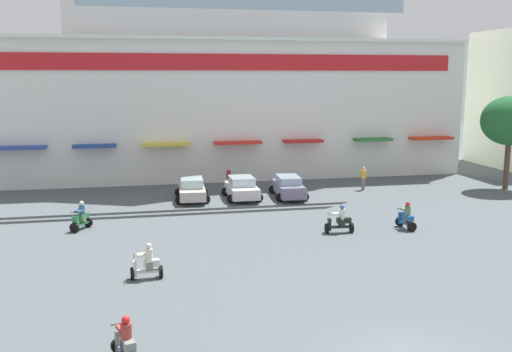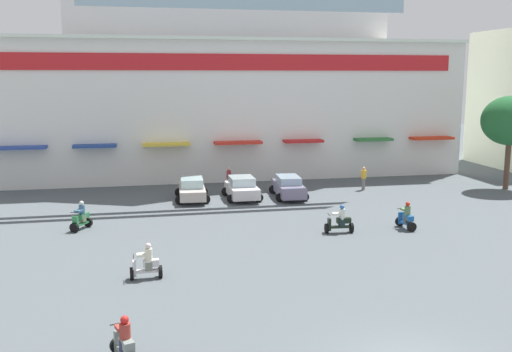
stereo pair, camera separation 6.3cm
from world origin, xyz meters
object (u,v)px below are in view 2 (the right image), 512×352
scooter_rider_9 (406,218)px  pedestrian_1 (364,177)px  plaza_tree_1 (510,121)px  parked_car_0 (192,189)px  scooter_rider_0 (81,218)px  parked_car_2 (288,187)px  parked_car_1 (242,188)px  pedestrian_0 (229,177)px  scooter_rider_6 (125,343)px  scooter_rider_4 (146,264)px  scooter_rider_5 (340,221)px

scooter_rider_9 → pedestrian_1: bearing=80.1°
plaza_tree_1 → scooter_rider_9: (-12.28, -8.97, -4.38)m
parked_car_0 → scooter_rider_0: (-6.58, -6.32, -0.10)m
parked_car_2 → pedestrian_1: 6.22m
parked_car_1 → pedestrian_0: size_ratio=2.39×
scooter_rider_0 → parked_car_0: bearing=43.9°
parked_car_0 → plaza_tree_1: bearing=-1.9°
parked_car_1 → parked_car_2: 3.22m
parked_car_2 → scooter_rider_6: 23.92m
scooter_rider_9 → pedestrian_0: 14.91m
plaza_tree_1 → parked_car_1: bearing=178.7°
parked_car_0 → scooter_rider_6: size_ratio=2.87×
parked_car_0 → scooter_rider_6: bearing=-100.4°
scooter_rider_4 → plaza_tree_1: bearing=28.2°
plaza_tree_1 → scooter_rider_0: size_ratio=4.35×
parked_car_1 → pedestrian_1: 9.36m
pedestrian_1 → scooter_rider_0: bearing=-159.1°
parked_car_1 → scooter_rider_5: (3.58, -9.45, -0.15)m
scooter_rider_6 → pedestrian_1: 28.30m
parked_car_0 → scooter_rider_9: bearing=-42.3°
plaza_tree_1 → parked_car_1: size_ratio=1.72×
parked_car_2 → scooter_rider_0: 14.38m
parked_car_1 → pedestrian_1: (9.26, 1.32, 0.20)m
plaza_tree_1 → scooter_rider_4: plaza_tree_1 is taller
pedestrian_1 → scooter_rider_9: bearing=-99.9°
plaza_tree_1 → scooter_rider_9: 15.83m
scooter_rider_0 → pedestrian_0: pedestrian_0 is taller
scooter_rider_4 → scooter_rider_6: scooter_rider_4 is taller
parked_car_0 → scooter_rider_9: (10.71, -9.75, -0.12)m
scooter_rider_6 → scooter_rider_9: size_ratio=0.96×
plaza_tree_1 → scooter_rider_5: plaza_tree_1 is taller
scooter_rider_0 → pedestrian_0: 13.35m
parked_car_1 → scooter_rider_5: parked_car_1 is taller
scooter_rider_9 → parked_car_2: bearing=114.1°
scooter_rider_0 → pedestrian_0: size_ratio=0.94×
scooter_rider_0 → scooter_rider_9: scooter_rider_0 is taller
scooter_rider_6 → scooter_rider_9: (14.73, 12.16, 0.02)m
scooter_rider_0 → scooter_rider_4: bearing=-68.7°
scooter_rider_4 → scooter_rider_9: 14.88m
scooter_rider_0 → scooter_rider_6: (2.56, -15.59, -0.05)m
plaza_tree_1 → scooter_rider_4: 30.12m
scooter_rider_6 → parked_car_2: bearing=63.8°
parked_car_1 → scooter_rider_5: size_ratio=2.60×
parked_car_0 → parked_car_1: bearing=-5.4°
parked_car_0 → pedestrian_0: pedestrian_0 is taller
plaza_tree_1 → scooter_rider_9: bearing=-143.8°
scooter_rider_5 → scooter_rider_6: scooter_rider_5 is taller
parked_car_1 → scooter_rider_0: scooter_rider_0 is taller
scooter_rider_6 → parked_car_1: bearing=71.2°
plaza_tree_1 → parked_car_2: bearing=178.9°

